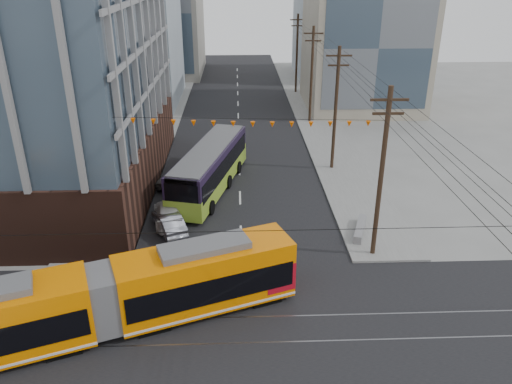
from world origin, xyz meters
TOP-DOWN VIEW (x-y plane):
  - bg_bldg_nw_near at (-17.00, 52.00)m, footprint 18.00×16.00m
  - bg_bldg_ne_near at (16.00, 48.00)m, footprint 14.00×14.00m
  - bg_bldg_nw_far at (-14.00, 72.00)m, footprint 16.00×18.00m
  - bg_bldg_ne_far at (18.00, 68.00)m, footprint 16.00×16.00m
  - utility_pole_far at (8.50, 56.00)m, footprint 0.30×0.30m
  - streetcar at (-6.91, 4.14)m, footprint 19.72×9.57m
  - city_bus at (-2.45, 21.86)m, footprint 6.17×13.65m
  - parked_car_silver at (-5.03, 14.67)m, footprint 3.04×4.49m
  - parked_car_white at (-5.21, 16.02)m, footprint 2.83×5.21m
  - parked_car_grey at (-5.26, 23.07)m, footprint 3.57×5.42m
  - jersey_barrier at (8.30, 13.74)m, footprint 1.90×3.59m

SIDE VIEW (x-z plane):
  - jersey_barrier at x=8.30m, z-range 0.00..0.70m
  - parked_car_grey at x=-5.26m, z-range 0.00..1.38m
  - parked_car_silver at x=-5.03m, z-range 0.00..1.40m
  - parked_car_white at x=-5.21m, z-range 0.00..1.43m
  - city_bus at x=-2.45m, z-range 0.00..3.78m
  - streetcar at x=-6.91m, z-range 0.00..3.85m
  - utility_pole_far at x=8.50m, z-range 0.00..11.00m
  - bg_bldg_ne_far at x=18.00m, z-range 0.00..14.00m
  - bg_bldg_ne_near at x=16.00m, z-range 0.00..16.00m
  - bg_bldg_nw_near at x=-17.00m, z-range 0.00..18.00m
  - bg_bldg_nw_far at x=-14.00m, z-range 0.00..20.00m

